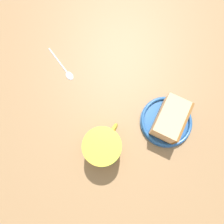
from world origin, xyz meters
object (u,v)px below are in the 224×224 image
teaspoon (65,70)px  small_plate (166,121)px  tea_mug (103,147)px  cake_slice (170,119)px

teaspoon → small_plate: bearing=170.5°
tea_mug → teaspoon: bearing=-44.2°
teaspoon → cake_slice: bearing=170.5°
tea_mug → cake_slice: bearing=-138.4°
small_plate → teaspoon: bearing=-9.5°
cake_slice → teaspoon: (32.57, -5.43, -4.08)cm
tea_mug → teaspoon: tea_mug is taller
small_plate → teaspoon: 32.75cm
small_plate → teaspoon: small_plate is taller
tea_mug → teaspoon: 26.14cm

